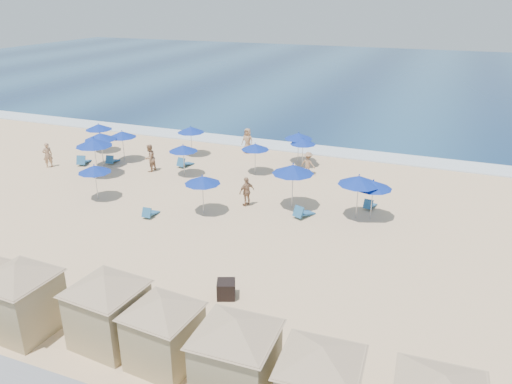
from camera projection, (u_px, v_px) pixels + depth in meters
The scene contains 34 objects.
ground at pixel (177, 225), 26.00m from camera, with size 160.00×160.00×0.00m, color beige.
ocean at pixel (366, 75), 73.41m from camera, with size 160.00×80.00×0.06m, color navy.
surf_line at pixel (277, 145), 39.35m from camera, with size 160.00×2.50×0.08m, color white.
trash_bin at pixel (226, 289), 19.70m from camera, with size 0.71×0.71×0.71m, color black.
cabana_1 at pixel (19, 289), 17.30m from camera, with size 4.70×4.70×2.95m.
cabana_2 at pixel (107, 300), 16.72m from camera, with size 4.62×4.62×2.91m.
cabana_3 at pixel (163, 323), 15.77m from camera, with size 4.30×4.30×2.71m.
cabana_4 at pixel (236, 347), 14.46m from camera, with size 4.71×4.71×2.95m.
cabana_5 at pixel (320, 375), 13.51m from camera, with size 4.51×4.51×2.83m.
umbrella_0 at pixel (99, 127), 37.23m from camera, with size 1.96×1.96×2.23m.
umbrella_1 at pixel (100, 136), 34.01m from camera, with size 2.17×2.17×2.47m.
umbrella_2 at pixel (122, 134), 35.16m from camera, with size 2.00×2.00×2.27m.
umbrella_3 at pixel (94, 169), 28.58m from camera, with size 1.89×1.89×2.15m.
umbrella_4 at pixel (191, 130), 36.43m from camera, with size 1.98×1.98×2.25m.
umbrella_5 at pixel (183, 148), 32.37m from camera, with size 1.89×1.89×2.16m.
umbrella_6 at pixel (202, 180), 26.69m from camera, with size 1.96×1.96×2.23m.
umbrella_7 at pixel (255, 147), 32.77m from camera, with size 1.86×1.86×2.12m.
umbrella_8 at pixel (293, 169), 27.23m from camera, with size 2.32×2.32×2.65m.
umbrella_9 at pixel (299, 136), 34.84m from camera, with size 1.97×1.97×2.25m.
umbrella_10 at pixel (373, 185), 25.99m from camera, with size 1.98×1.98×2.25m.
umbrella_11 at pixel (359, 180), 25.98m from camera, with size 2.20×2.20×2.50m.
umbrella_12 at pixel (303, 142), 34.18m from camera, with size 1.79×1.79×2.03m.
umbrella_13 at pixel (94, 142), 32.06m from camera, with size 2.34×2.34×2.67m.
beach_chair_0 at pixel (83, 161), 35.05m from camera, with size 1.01×1.49×0.75m.
beach_chair_1 at pixel (112, 160), 35.27m from camera, with size 0.78×1.32×0.68m.
beach_chair_2 at pixel (184, 163), 34.63m from camera, with size 0.79×1.39×0.72m.
beach_chair_3 at pixel (150, 213), 26.88m from camera, with size 0.55×1.16×0.63m.
beach_chair_4 at pixel (302, 213), 26.82m from camera, with size 1.05×1.43×0.72m.
beach_chair_5 at pixel (370, 205), 27.91m from camera, with size 0.66×1.20×0.63m.
beachgoer_0 at pixel (48, 155), 34.31m from camera, with size 0.63×0.42×1.74m, color #A77D5D.
beachgoer_1 at pixel (150, 158), 33.48m from camera, with size 0.91×0.71×1.86m, color #A77D5D.
beachgoer_2 at pixel (247, 192), 28.04m from camera, with size 1.00×0.42×1.71m, color #A77D5D.
beachgoer_3 at pixel (308, 163), 32.90m from camera, with size 1.01×0.58×1.56m, color #A77D5D.
beachgoer_4 at pixel (248, 141), 37.36m from camera, with size 0.92×0.60×1.89m, color #A77D5D.
Camera 1 is at (12.52, -20.31, 11.25)m, focal length 35.00 mm.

